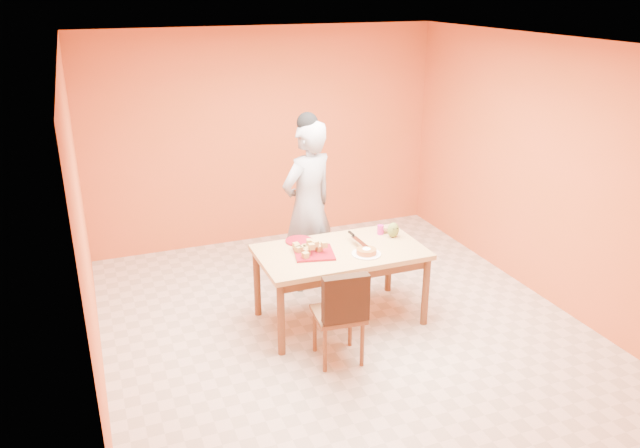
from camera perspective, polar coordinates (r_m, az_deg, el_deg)
name	(u,v)px	position (r m, az deg, el deg)	size (l,w,h in m)	color
floor	(343,325)	(6.25, 2.08, -9.25)	(5.00, 5.00, 0.00)	beige
ceiling	(347,43)	(5.41, 2.47, 16.22)	(5.00, 5.00, 0.00)	white
wall_back	(266,137)	(7.96, -4.98, 7.92)	(4.50, 4.50, 0.00)	#D75B31
wall_left	(83,229)	(5.26, -20.84, -0.47)	(5.00, 5.00, 0.00)	#D75B31
wall_right	(544,171)	(6.87, 19.81, 4.58)	(5.00, 5.00, 0.00)	#D75B31
dining_table	(340,259)	(6.06, 1.88, -3.19)	(1.60, 0.90, 0.76)	tan
dining_chair	(339,313)	(5.50, 1.77, -8.11)	(0.46, 0.53, 0.92)	brown
pastry_pile	(314,247)	(5.90, -0.56, -2.09)	(0.33, 0.33, 0.11)	tan
person	(308,206)	(6.67, -1.11, 1.62)	(0.68, 0.45, 1.87)	gray
pastry_platter	(314,253)	(5.93, -0.56, -2.66)	(0.37, 0.37, 0.02)	maroon
red_dinner_plate	(299,241)	(6.21, -1.92, -1.55)	(0.27, 0.27, 0.02)	maroon
white_cake_plate	(366,254)	(5.93, 4.26, -2.75)	(0.28, 0.28, 0.01)	white
sponge_cake	(366,251)	(5.92, 4.27, -2.51)	(0.19, 0.19, 0.04)	#D17236
cake_server	(360,241)	(6.06, 3.64, -1.61)	(0.05, 0.29, 0.01)	silver
egg_ornament	(393,230)	(6.33, 6.71, -0.54)	(0.12, 0.10, 0.16)	olive
magenta_glass	(380,230)	(6.40, 5.55, -0.52)	(0.07, 0.07, 0.10)	#BD1C79
checker_tin	(385,231)	(6.47, 5.95, -0.64)	(0.09, 0.09, 0.03)	#37180F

